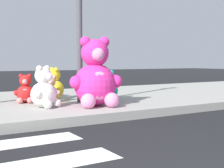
{
  "coord_description": "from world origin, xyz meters",
  "views": [
    {
      "loc": [
        -1.65,
        -1.2,
        0.95
      ],
      "look_at": [
        1.25,
        3.6,
        0.55
      ],
      "focal_mm": 51.15,
      "sensor_mm": 36.0,
      "label": 1
    }
  ],
  "objects_px": {
    "plush_white": "(45,91)",
    "plush_red": "(25,91)",
    "plush_teal": "(108,88)",
    "plush_tan": "(50,92)",
    "plush_yellow": "(53,86)",
    "sign_pole": "(79,14)",
    "plush_pink_large": "(96,78)"
  },
  "relations": [
    {
      "from": "plush_pink_large",
      "to": "plush_yellow",
      "type": "distance_m",
      "value": 1.41
    },
    {
      "from": "plush_pink_large",
      "to": "plush_red",
      "type": "xyz_separation_m",
      "value": [
        -0.95,
        1.09,
        -0.27
      ]
    },
    {
      "from": "plush_white",
      "to": "plush_tan",
      "type": "bearing_deg",
      "value": 61.54
    },
    {
      "from": "plush_white",
      "to": "plush_teal",
      "type": "xyz_separation_m",
      "value": [
        1.53,
        0.42,
        -0.04
      ]
    },
    {
      "from": "plush_red",
      "to": "plush_tan",
      "type": "relative_size",
      "value": 1.06
    },
    {
      "from": "sign_pole",
      "to": "plush_red",
      "type": "bearing_deg",
      "value": 151.31
    },
    {
      "from": "plush_teal",
      "to": "plush_yellow",
      "type": "distance_m",
      "value": 1.16
    },
    {
      "from": "plush_yellow",
      "to": "sign_pole",
      "type": "bearing_deg",
      "value": -71.84
    },
    {
      "from": "plush_pink_large",
      "to": "plush_white",
      "type": "bearing_deg",
      "value": 160.81
    },
    {
      "from": "sign_pole",
      "to": "plush_yellow",
      "type": "xyz_separation_m",
      "value": [
        -0.25,
        0.77,
        -1.43
      ]
    },
    {
      "from": "sign_pole",
      "to": "plush_pink_large",
      "type": "bearing_deg",
      "value": -86.9
    },
    {
      "from": "plush_teal",
      "to": "plush_tan",
      "type": "relative_size",
      "value": 1.17
    },
    {
      "from": "sign_pole",
      "to": "plush_red",
      "type": "height_order",
      "value": "sign_pole"
    },
    {
      "from": "plush_white",
      "to": "plush_tan",
      "type": "height_order",
      "value": "plush_white"
    },
    {
      "from": "plush_red",
      "to": "plush_tan",
      "type": "height_order",
      "value": "plush_red"
    },
    {
      "from": "plush_red",
      "to": "plush_yellow",
      "type": "height_order",
      "value": "plush_yellow"
    },
    {
      "from": "plush_white",
      "to": "plush_red",
      "type": "height_order",
      "value": "plush_white"
    },
    {
      "from": "plush_pink_large",
      "to": "plush_red",
      "type": "height_order",
      "value": "plush_pink_large"
    },
    {
      "from": "sign_pole",
      "to": "plush_tan",
      "type": "height_order",
      "value": "sign_pole"
    },
    {
      "from": "plush_red",
      "to": "plush_white",
      "type": "bearing_deg",
      "value": -82.3
    },
    {
      "from": "plush_teal",
      "to": "plush_red",
      "type": "height_order",
      "value": "plush_teal"
    },
    {
      "from": "sign_pole",
      "to": "plush_teal",
      "type": "bearing_deg",
      "value": 10.31
    },
    {
      "from": "sign_pole",
      "to": "plush_white",
      "type": "relative_size",
      "value": 4.39
    },
    {
      "from": "plush_red",
      "to": "plush_tan",
      "type": "xyz_separation_m",
      "value": [
        0.43,
        -0.2,
        -0.01
      ]
    },
    {
      "from": "sign_pole",
      "to": "plush_white",
      "type": "height_order",
      "value": "sign_pole"
    },
    {
      "from": "plush_teal",
      "to": "plush_tan",
      "type": "bearing_deg",
      "value": 171.78
    },
    {
      "from": "plush_pink_large",
      "to": "plush_red",
      "type": "relative_size",
      "value": 2.22
    },
    {
      "from": "plush_teal",
      "to": "plush_red",
      "type": "distance_m",
      "value": 1.68
    },
    {
      "from": "plush_yellow",
      "to": "plush_tan",
      "type": "height_order",
      "value": "plush_yellow"
    },
    {
      "from": "plush_pink_large",
      "to": "plush_tan",
      "type": "xyz_separation_m",
      "value": [
        -0.52,
        0.89,
        -0.29
      ]
    },
    {
      "from": "plush_pink_large",
      "to": "plush_yellow",
      "type": "bearing_deg",
      "value": 101.85
    },
    {
      "from": "plush_white",
      "to": "plush_red",
      "type": "distance_m",
      "value": 0.81
    }
  ]
}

